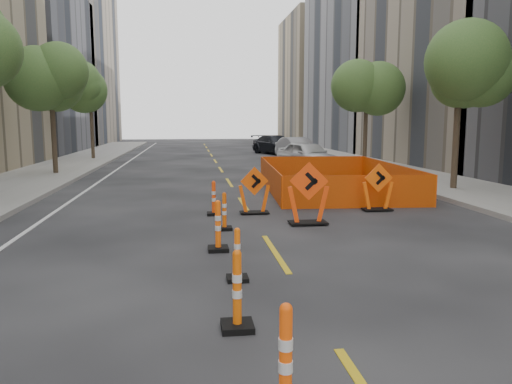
{
  "coord_description": "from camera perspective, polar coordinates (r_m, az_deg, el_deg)",
  "views": [
    {
      "loc": [
        -1.74,
        -5.99,
        2.74
      ],
      "look_at": [
        -0.23,
        5.31,
        1.1
      ],
      "focal_mm": 35.0,
      "sensor_mm": 36.0,
      "label": 1
    }
  ],
  "objects": [
    {
      "name": "ground_plane",
      "position": [
        6.81,
        8.14,
        -15.6
      ],
      "size": [
        140.0,
        140.0,
        0.0
      ],
      "primitive_type": "plane",
      "color": "black"
    },
    {
      "name": "sidewalk_right",
      "position": [
        21.12,
        23.02,
        0.27
      ],
      "size": [
        4.0,
        90.0,
        0.15
      ],
      "primitive_type": "cube",
      "color": "gray",
      "rests_on": "ground"
    },
    {
      "name": "bld_left_d",
      "position": [
        47.89,
        -26.84,
        12.41
      ],
      "size": [
        12.0,
        16.0,
        14.0
      ],
      "primitive_type": "cube",
      "color": "#4C4C51",
      "rests_on": "ground"
    },
    {
      "name": "bld_left_e",
      "position": [
        63.87,
        -22.09,
        14.11
      ],
      "size": [
        12.0,
        20.0,
        20.0
      ],
      "primitive_type": "cube",
      "color": "gray",
      "rests_on": "ground"
    },
    {
      "name": "bld_right_c",
      "position": [
        35.45,
        25.2,
        14.32
      ],
      "size": [
        12.0,
        16.0,
        14.0
      ],
      "primitive_type": "cube",
      "color": "gray",
      "rests_on": "ground"
    },
    {
      "name": "bld_right_d",
      "position": [
        50.37,
        14.92,
        16.19
      ],
      "size": [
        12.0,
        18.0,
        20.0
      ],
      "primitive_type": "cube",
      "color": "gray",
      "rests_on": "ground"
    },
    {
      "name": "bld_right_e",
      "position": [
        67.46,
        8.75,
        12.54
      ],
      "size": [
        12.0,
        14.0,
        16.0
      ],
      "primitive_type": "cube",
      "color": "tan",
      "rests_on": "ground"
    },
    {
      "name": "tree_l_c",
      "position": [
        26.89,
        -22.4,
        11.38
      ],
      "size": [
        2.8,
        2.8,
        5.95
      ],
      "color": "#382B1E",
      "rests_on": "ground"
    },
    {
      "name": "tree_l_d",
      "position": [
        36.64,
        -18.4,
        10.55
      ],
      "size": [
        2.8,
        2.8,
        5.95
      ],
      "color": "#382B1E",
      "rests_on": "ground"
    },
    {
      "name": "tree_r_b",
      "position": [
        20.73,
        22.26,
        12.52
      ],
      "size": [
        2.8,
        2.8,
        5.95
      ],
      "color": "#382B1E",
      "rests_on": "ground"
    },
    {
      "name": "tree_r_c",
      "position": [
        29.82,
        12.52,
        11.41
      ],
      "size": [
        2.8,
        2.8,
        5.95
      ],
      "color": "#382B1E",
      "rests_on": "ground"
    },
    {
      "name": "channelizer_2",
      "position": [
        4.82,
        3.4,
        -18.72
      ],
      "size": [
        0.44,
        0.44,
        1.11
      ],
      "primitive_type": null,
      "color": "#FF510A",
      "rests_on": "ground"
    },
    {
      "name": "channelizer_3",
      "position": [
        6.65,
        -2.17,
        -11.12
      ],
      "size": [
        0.43,
        0.43,
        1.08
      ],
      "primitive_type": null,
      "color": "#DD5609",
      "rests_on": "ground"
    },
    {
      "name": "channelizer_4",
      "position": [
        8.62,
        -2.15,
        -7.12
      ],
      "size": [
        0.37,
        0.37,
        0.93
      ],
      "primitive_type": null,
      "color": "#FF600A",
      "rests_on": "ground"
    },
    {
      "name": "channelizer_5",
      "position": [
        10.55,
        -4.37,
        -3.85
      ],
      "size": [
        0.43,
        0.43,
        1.09
      ],
      "primitive_type": null,
      "color": "#F7570A",
      "rests_on": "ground"
    },
    {
      "name": "channelizer_6",
      "position": [
        12.56,
        -3.63,
        -2.2
      ],
      "size": [
        0.38,
        0.38,
        0.96
      ],
      "primitive_type": null,
      "color": "#D54D08",
      "rests_on": "ground"
    },
    {
      "name": "channelizer_7",
      "position": [
        14.54,
        -4.85,
        -0.69
      ],
      "size": [
        0.4,
        0.4,
        1.01
      ],
      "primitive_type": null,
      "color": "#EB3D09",
      "rests_on": "ground"
    },
    {
      "name": "chevron_sign_left",
      "position": [
        14.67,
        -0.19,
        0.18
      ],
      "size": [
        1.0,
        0.67,
        1.4
      ],
      "primitive_type": null,
      "rotation": [
        0.0,
        0.0,
        0.13
      ],
      "color": "#E34D09",
      "rests_on": "ground"
    },
    {
      "name": "chevron_sign_center",
      "position": [
        13.2,
        6.01,
        -0.18
      ],
      "size": [
        1.24,
        0.92,
        1.66
      ],
      "primitive_type": null,
      "rotation": [
        0.0,
        0.0,
        -0.25
      ],
      "color": "#FF410A",
      "rests_on": "ground"
    },
    {
      "name": "chevron_sign_right",
      "position": [
        15.6,
        13.76,
        0.53
      ],
      "size": [
        0.98,
        0.59,
        1.46
      ],
      "primitive_type": null,
      "rotation": [
        0.0,
        0.0,
        0.01
      ],
      "color": "#FC580A",
      "rests_on": "ground"
    },
    {
      "name": "safety_fence",
      "position": [
        19.97,
        8.59,
        1.71
      ],
      "size": [
        5.45,
        8.66,
        1.04
      ],
      "primitive_type": null,
      "rotation": [
        0.0,
        0.0,
        -0.07
      ],
      "color": "#FB490D",
      "rests_on": "ground"
    },
    {
      "name": "parked_car_near",
      "position": [
        28.42,
        5.9,
        4.2
      ],
      "size": [
        3.26,
        5.03,
        1.59
      ],
      "primitive_type": "imported",
      "rotation": [
        0.0,
        0.0,
        0.32
      ],
      "color": "silver",
      "rests_on": "ground"
    },
    {
      "name": "parked_car_mid",
      "position": [
        35.87,
        4.72,
        5.0
      ],
      "size": [
        2.52,
        4.92,
        1.55
      ],
      "primitive_type": "imported",
      "rotation": [
        0.0,
        0.0,
        0.2
      ],
      "color": "gray",
      "rests_on": "ground"
    },
    {
      "name": "parked_car_far",
      "position": [
        41.27,
        2.32,
        5.43
      ],
      "size": [
        4.03,
        5.76,
        1.55
      ],
      "primitive_type": "imported",
      "rotation": [
        0.0,
        0.0,
        0.39
      ],
      "color": "black",
      "rests_on": "ground"
    }
  ]
}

